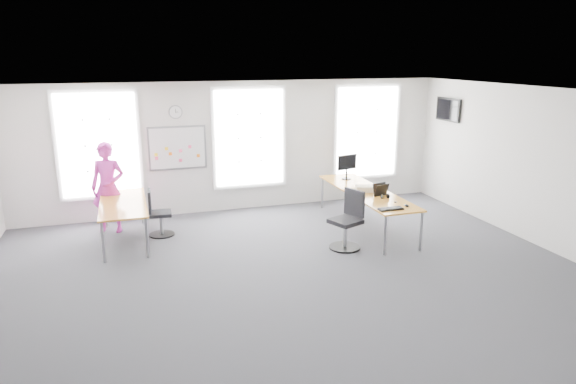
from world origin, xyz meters
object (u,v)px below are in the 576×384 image
object	(u,v)px
chair_right	(348,223)
monitor	(347,165)
headphones	(385,196)
desk_right	(366,193)
person	(108,188)
chair_left	(158,216)
keyboard	(391,209)
desk_left	(123,206)

from	to	relation	value
chair_right	monitor	bearing A→B (deg)	134.65
monitor	headphones	bearing A→B (deg)	-103.07
desk_right	chair_right	world-z (taller)	chair_right
person	chair_left	bearing A→B (deg)	-15.68
chair_right	headphones	distance (m)	1.08
desk_right	chair_left	bearing A→B (deg)	169.59
desk_right	chair_right	distance (m)	1.35
keyboard	monitor	bearing A→B (deg)	84.29
keyboard	desk_right	bearing A→B (deg)	81.88
person	desk_left	bearing A→B (deg)	-52.68
chair_right	chair_left	distance (m)	3.83
person	monitor	xyz separation A→B (m)	(5.20, -0.27, 0.20)
chair_right	monitor	size ratio (longest dim) A/B	1.96
desk_left	chair_left	world-z (taller)	chair_left
desk_left	headphones	bearing A→B (deg)	-14.48
person	chair_right	bearing A→B (deg)	-12.32
chair_right	chair_left	bearing A→B (deg)	-139.99
person	keyboard	world-z (taller)	person
headphones	monitor	distance (m)	1.76
keyboard	desk_left	bearing A→B (deg)	156.03
person	desk_right	bearing A→B (deg)	1.76
chair_right	monitor	distance (m)	2.37
desk_left	keyboard	xyz separation A→B (m)	(4.73, -2.00, 0.08)
chair_left	keyboard	size ratio (longest dim) A/B	2.01
chair_left	person	bearing A→B (deg)	61.79
desk_right	headphones	world-z (taller)	headphones
desk_left	chair_right	world-z (taller)	chair_right
desk_left	chair_right	size ratio (longest dim) A/B	1.94
desk_right	monitor	world-z (taller)	monitor
desk_right	monitor	bearing A→B (deg)	88.29
desk_right	chair_left	distance (m)	4.33
chair_left	keyboard	bearing A→B (deg)	-113.74
desk_right	person	xyz separation A→B (m)	(-5.17, 1.36, 0.20)
chair_right	person	world-z (taller)	person
chair_right	chair_left	size ratio (longest dim) A/B	1.16
desk_right	headphones	bearing A→B (deg)	-81.91
keyboard	monitor	size ratio (longest dim) A/B	0.84
keyboard	monitor	world-z (taller)	monitor
monitor	chair_right	bearing A→B (deg)	-128.22
monitor	desk_right	bearing A→B (deg)	-106.72
chair_left	person	xyz separation A→B (m)	(-0.92, 0.58, 0.52)
chair_left	headphones	bearing A→B (deg)	-104.20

